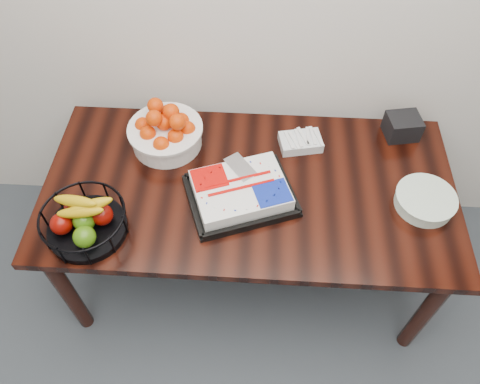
# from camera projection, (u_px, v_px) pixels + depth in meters

# --- Properties ---
(table) EXTENTS (1.80, 0.90, 0.75)m
(table) POSITION_uv_depth(u_px,v_px,m) (249.00, 197.00, 2.11)
(table) COLOR black
(table) RESTS_ON ground
(cake_tray) EXTENTS (0.53, 0.47, 0.09)m
(cake_tray) POSITION_uv_depth(u_px,v_px,m) (240.00, 192.00, 1.97)
(cake_tray) COLOR black
(cake_tray) RESTS_ON table
(tangerine_bowl) EXTENTS (0.34, 0.34, 0.22)m
(tangerine_bowl) POSITION_uv_depth(u_px,v_px,m) (165.00, 129.00, 2.12)
(tangerine_bowl) COLOR white
(tangerine_bowl) RESTS_ON table
(fruit_basket) EXTENTS (0.34, 0.34, 0.18)m
(fruit_basket) POSITION_uv_depth(u_px,v_px,m) (84.00, 220.00, 1.84)
(fruit_basket) COLOR black
(fruit_basket) RESTS_ON table
(plate_stack) EXTENTS (0.25, 0.25, 0.06)m
(plate_stack) POSITION_uv_depth(u_px,v_px,m) (425.00, 201.00, 1.95)
(plate_stack) COLOR white
(plate_stack) RESTS_ON table
(fork_bag) EXTENTS (0.21, 0.16, 0.06)m
(fork_bag) POSITION_uv_depth(u_px,v_px,m) (301.00, 142.00, 2.16)
(fork_bag) COLOR silver
(fork_bag) RESTS_ON table
(napkin_box) EXTENTS (0.17, 0.15, 0.11)m
(napkin_box) POSITION_uv_depth(u_px,v_px,m) (402.00, 126.00, 2.19)
(napkin_box) COLOR black
(napkin_box) RESTS_ON table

